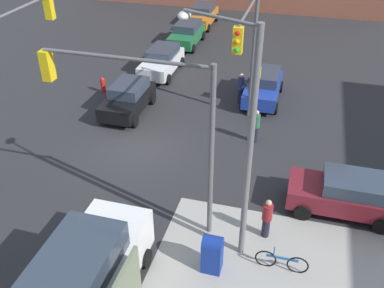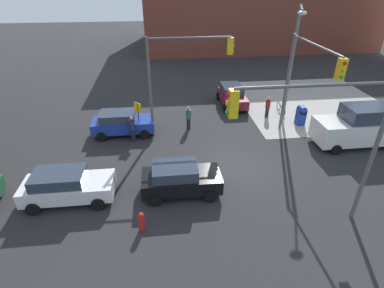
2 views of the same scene
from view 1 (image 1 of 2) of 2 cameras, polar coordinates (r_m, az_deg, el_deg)
name	(u,v)px [view 1 (image 1 of 2)]	position (r m, az deg, el deg)	size (l,w,h in m)	color
ground_plane	(139,147)	(20.47, -7.05, -0.46)	(120.00, 120.00, 0.00)	#28282B
traffic_signal_nw_corner	(248,45)	(19.44, 7.52, 12.94)	(5.37, 0.36, 6.50)	#59595B
traffic_signal_se_corner	(7,61)	(18.93, -23.39, 10.13)	(6.30, 0.36, 6.50)	#59595B
traffic_signal_ne_corner	(144,111)	(13.77, -6.42, 4.38)	(0.36, 5.84, 6.50)	#59595B
street_lamp_corner	(240,133)	(12.53, 6.41, 1.53)	(1.28, 2.51, 8.00)	slate
warning_sign_two_way	(255,81)	(23.25, 8.43, 8.34)	(0.48, 0.48, 2.40)	#4C4C4C
mailbox_blue	(212,252)	(14.22, 2.72, -14.25)	(0.56, 0.64, 1.43)	navy
fire_hydrant	(103,85)	(25.81, -11.79, 7.74)	(0.26, 0.26, 0.94)	red
hatchback_black	(128,98)	(23.21, -8.53, 6.09)	(3.92, 2.02, 1.62)	black
sedan_orange	(202,15)	(37.20, 1.40, 16.80)	(4.47, 2.02, 1.62)	orange
hatchback_maroon	(346,193)	(17.25, 19.81, -6.23)	(2.02, 4.09, 1.62)	maroon
hatchback_blue	(263,86)	(24.62, 9.47, 7.64)	(4.14, 2.02, 1.62)	#1E389E
coupe_green	(187,34)	(32.68, -0.69, 14.50)	(4.26, 2.02, 1.62)	#1E6638
coupe_white	(162,61)	(27.81, -4.05, 11.04)	(4.28, 2.02, 1.62)	white
van_white_delivery	(86,278)	(13.23, -14.00, -16.90)	(5.40, 2.32, 2.62)	white
pedestrian_crossing	(267,218)	(15.45, 9.96, -9.67)	(0.36, 0.36, 1.65)	maroon
pedestrian_waiting	(256,126)	(20.53, 8.50, 2.43)	(0.36, 0.36, 1.70)	#2D664C
pedestrian_walking_north	(241,88)	(24.00, 6.51, 7.45)	(0.36, 0.36, 1.79)	navy
bicycle_leaning_on_fence	(281,262)	(14.80, 11.84, -15.09)	(0.05, 1.75, 0.97)	black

